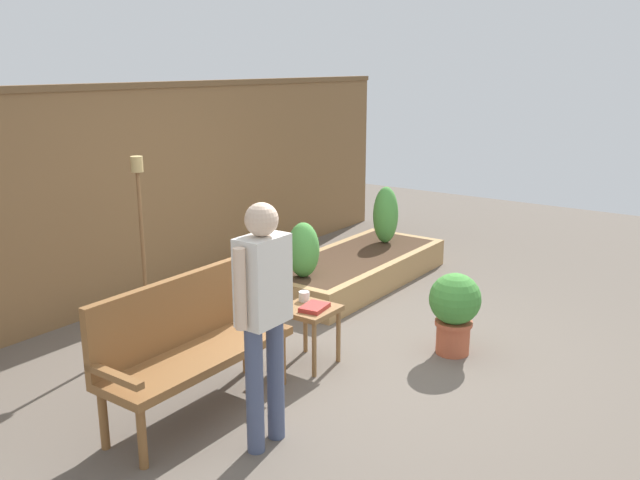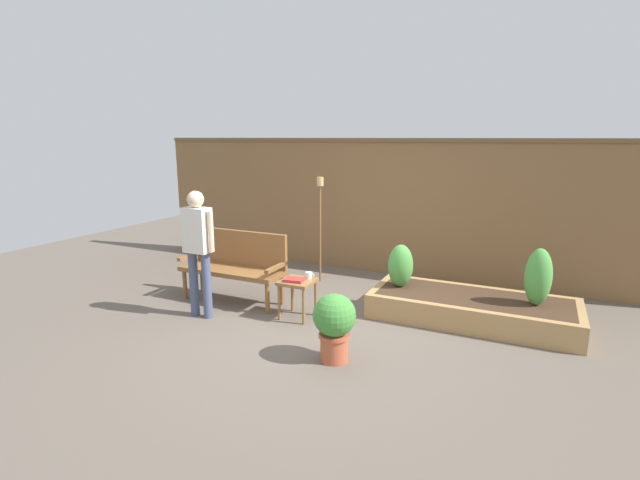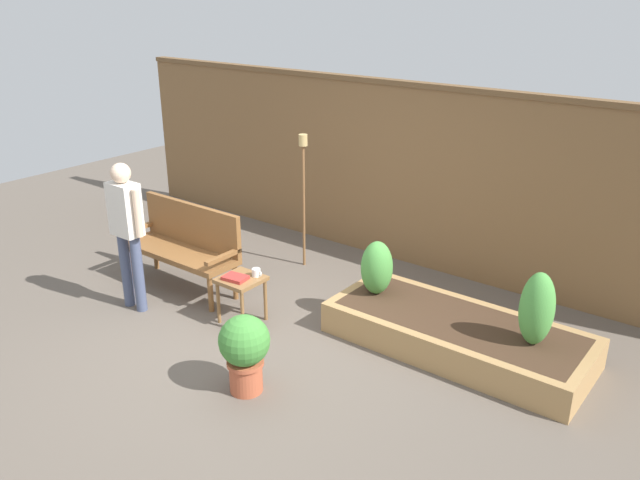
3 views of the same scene
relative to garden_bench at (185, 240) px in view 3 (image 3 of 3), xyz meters
name	(u,v)px [view 3 (image 3 of 3)]	position (x,y,z in m)	size (l,w,h in m)	color
ground_plane	(250,342)	(1.41, -0.48, -0.54)	(14.00, 14.00, 0.00)	#60564C
fence_back	(398,172)	(1.41, 2.12, 0.55)	(8.40, 0.14, 2.16)	brown
garden_bench	(185,240)	(0.00, 0.00, 0.00)	(1.44, 0.48, 0.94)	brown
side_table	(241,285)	(1.07, -0.23, -0.15)	(0.40, 0.40, 0.48)	olive
cup_on_table	(256,272)	(1.16, -0.11, -0.03)	(0.12, 0.09, 0.08)	white
book_on_table	(235,278)	(1.05, -0.29, -0.05)	(0.23, 0.17, 0.04)	#B2332D
potted_boxwood	(245,348)	(1.92, -1.08, -0.14)	(0.43, 0.43, 0.69)	#B75638
raised_planter_bed	(457,335)	(3.01, 0.59, -0.39)	(2.40, 1.00, 0.30)	#AD8451
shrub_near_bench	(377,268)	(2.11, 0.61, 0.03)	(0.32, 0.32, 0.55)	brown
shrub_far_corner	(537,309)	(3.70, 0.61, 0.09)	(0.29, 0.29, 0.66)	brown
tiki_torch	(303,177)	(0.67, 1.24, 0.56)	(0.10, 0.10, 1.60)	brown
person_by_bench	(127,224)	(-0.03, -0.70, 0.39)	(0.47, 0.20, 1.56)	#475170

